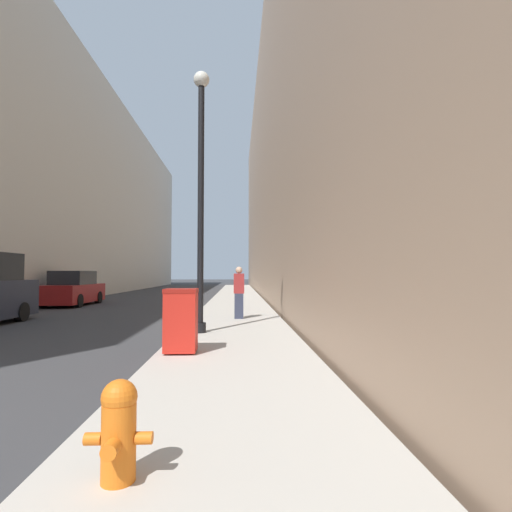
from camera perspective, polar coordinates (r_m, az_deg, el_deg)
sidewalk_right at (r=20.52m, az=-2.73°, el=-6.83°), size 3.01×60.00×0.12m
building_left_glass at (r=33.11m, az=-31.26°, el=8.93°), size 12.00×60.00×15.92m
building_right_stone at (r=30.42m, az=12.16°, el=12.16°), size 12.00×60.00×18.55m
fire_hydrant at (r=3.31m, az=-19.03°, el=-22.19°), size 0.49×0.37×0.73m
trash_bin at (r=7.77m, az=-10.69°, el=-8.97°), size 0.61×0.57×1.21m
lamppost at (r=10.51m, az=-7.88°, el=10.33°), size 0.41×0.41×6.74m
parked_sedan_near at (r=22.23m, az=-24.69°, el=-4.39°), size 1.86×4.44×1.74m
pedestrian_on_sidewalk at (r=13.27m, az=-2.45°, el=-5.23°), size 0.35×0.23×1.72m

